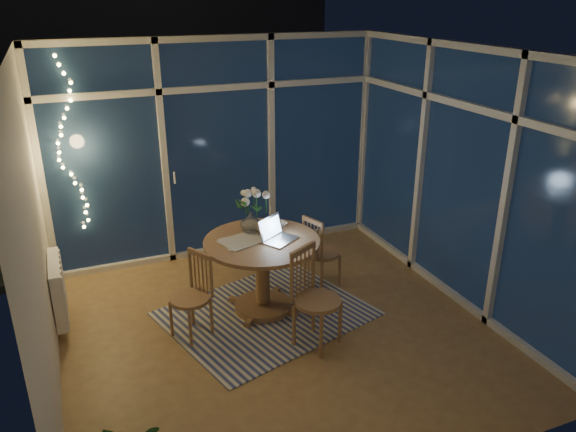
# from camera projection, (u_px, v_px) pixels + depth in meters

# --- Properties ---
(floor) EXTENTS (4.00, 4.00, 0.00)m
(floor) POSITION_uv_depth(u_px,v_px,m) (281.00, 330.00, 5.43)
(floor) COLOR olive
(floor) RESTS_ON ground
(ceiling) EXTENTS (4.00, 4.00, 0.00)m
(ceiling) POSITION_uv_depth(u_px,v_px,m) (279.00, 52.00, 4.45)
(ceiling) COLOR silver
(ceiling) RESTS_ON wall_back
(wall_back) EXTENTS (4.00, 0.04, 2.60)m
(wall_back) POSITION_uv_depth(u_px,v_px,m) (218.00, 149.00, 6.65)
(wall_back) COLOR silver
(wall_back) RESTS_ON floor
(wall_front) EXTENTS (4.00, 0.04, 2.60)m
(wall_front) POSITION_uv_depth(u_px,v_px,m) (409.00, 319.00, 3.23)
(wall_front) COLOR silver
(wall_front) RESTS_ON floor
(wall_left) EXTENTS (0.04, 4.00, 2.60)m
(wall_left) POSITION_uv_depth(u_px,v_px,m) (34.00, 240.00, 4.23)
(wall_left) COLOR silver
(wall_left) RESTS_ON floor
(wall_right) EXTENTS (0.04, 4.00, 2.60)m
(wall_right) POSITION_uv_depth(u_px,v_px,m) (465.00, 178.00, 5.65)
(wall_right) COLOR silver
(wall_right) RESTS_ON floor
(window_wall_back) EXTENTS (4.00, 0.10, 2.60)m
(window_wall_back) POSITION_uv_depth(u_px,v_px,m) (219.00, 150.00, 6.62)
(window_wall_back) COLOR silver
(window_wall_back) RESTS_ON floor
(window_wall_right) EXTENTS (0.10, 4.00, 2.60)m
(window_wall_right) POSITION_uv_depth(u_px,v_px,m) (461.00, 178.00, 5.63)
(window_wall_right) COLOR silver
(window_wall_right) RESTS_ON floor
(radiator) EXTENTS (0.10, 0.70, 0.58)m
(radiator) POSITION_uv_depth(u_px,v_px,m) (58.00, 289.00, 5.36)
(radiator) COLOR white
(radiator) RESTS_ON wall_left
(fairy_lights) EXTENTS (0.24, 0.10, 1.85)m
(fairy_lights) POSITION_uv_depth(u_px,v_px,m) (68.00, 147.00, 5.88)
(fairy_lights) COLOR #FFD866
(fairy_lights) RESTS_ON window_wall_back
(garden_patio) EXTENTS (12.00, 6.00, 0.10)m
(garden_patio) POSITION_uv_depth(u_px,v_px,m) (202.00, 180.00, 9.91)
(garden_patio) COLOR black
(garden_patio) RESTS_ON ground
(garden_fence) EXTENTS (11.00, 0.08, 1.80)m
(garden_fence) POSITION_uv_depth(u_px,v_px,m) (164.00, 123.00, 9.80)
(garden_fence) COLOR #391F14
(garden_fence) RESTS_ON ground
(neighbour_roof) EXTENTS (7.00, 3.00, 2.20)m
(neighbour_roof) POSITION_uv_depth(u_px,v_px,m) (146.00, 33.00, 11.99)
(neighbour_roof) COLOR #33363D
(neighbour_roof) RESTS_ON ground
(garden_shrubs) EXTENTS (0.90, 0.90, 0.90)m
(garden_shrubs) POSITION_uv_depth(u_px,v_px,m) (139.00, 189.00, 7.89)
(garden_shrubs) COLOR #173216
(garden_shrubs) RESTS_ON ground
(rug) EXTENTS (2.24, 1.98, 0.01)m
(rug) POSITION_uv_depth(u_px,v_px,m) (266.00, 313.00, 5.69)
(rug) COLOR beige
(rug) RESTS_ON floor
(dining_table) EXTENTS (1.42, 1.42, 0.78)m
(dining_table) POSITION_uv_depth(u_px,v_px,m) (262.00, 276.00, 5.63)
(dining_table) COLOR #8E5D40
(dining_table) RESTS_ON floor
(chair_left) EXTENTS (0.53, 0.53, 0.84)m
(chair_left) POSITION_uv_depth(u_px,v_px,m) (190.00, 297.00, 5.19)
(chair_left) COLOR #8E5D40
(chair_left) RESTS_ON floor
(chair_right) EXTENTS (0.50, 0.50, 0.85)m
(chair_right) POSITION_uv_depth(u_px,v_px,m) (323.00, 251.00, 6.08)
(chair_right) COLOR #8E5D40
(chair_right) RESTS_ON floor
(chair_front) EXTENTS (0.60, 0.60, 0.96)m
(chair_front) POSITION_uv_depth(u_px,v_px,m) (318.00, 299.00, 5.04)
(chair_front) COLOR #8E5D40
(chair_front) RESTS_ON floor
(laptop) EXTENTS (0.43, 0.42, 0.24)m
(laptop) POSITION_uv_depth(u_px,v_px,m) (280.00, 229.00, 5.43)
(laptop) COLOR silver
(laptop) RESTS_ON dining_table
(flower_vase) EXTENTS (0.25, 0.25, 0.21)m
(flower_vase) POSITION_uv_depth(u_px,v_px,m) (251.00, 222.00, 5.63)
(flower_vase) COLOR white
(flower_vase) RESTS_ON dining_table
(bowl) EXTENTS (0.19, 0.19, 0.04)m
(bowl) POSITION_uv_depth(u_px,v_px,m) (279.00, 224.00, 5.81)
(bowl) COLOR silver
(bowl) RESTS_ON dining_table
(newspapers) EXTENTS (0.43, 0.34, 0.01)m
(newspapers) POSITION_uv_depth(u_px,v_px,m) (240.00, 241.00, 5.46)
(newspapers) COLOR white
(newspapers) RESTS_ON dining_table
(phone) EXTENTS (0.11, 0.06, 0.01)m
(phone) POSITION_uv_depth(u_px,v_px,m) (262.00, 242.00, 5.43)
(phone) COLOR black
(phone) RESTS_ON dining_table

